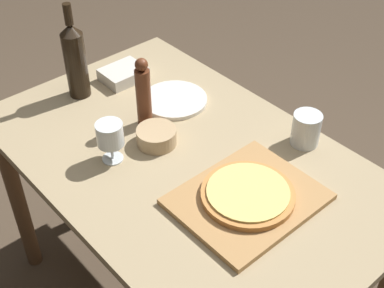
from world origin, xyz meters
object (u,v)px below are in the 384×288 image
wine_glass (110,135)px  small_bowl (157,136)px  wine_bottle (75,59)px  pepper_mill (143,94)px  pizza (248,194)px

wine_glass → small_bowl: bearing=-10.8°
wine_bottle → pepper_mill: (0.07, -0.29, -0.02)m
pepper_mill → wine_glass: bearing=-157.4°
wine_bottle → wine_glass: 0.39m
wine_glass → small_bowl: 0.17m
pizza → pepper_mill: pepper_mill is taller
wine_glass → small_bowl: size_ratio=1.05×
pizza → small_bowl: bearing=94.6°
wine_bottle → wine_glass: (-0.12, -0.37, -0.05)m
pepper_mill → small_bowl: bearing=-108.4°
pepper_mill → wine_glass: (-0.18, -0.08, -0.03)m
pepper_mill → pizza: bearing=-90.6°
pizza → wine_glass: 0.44m
wine_glass → small_bowl: wine_glass is taller
wine_bottle → pizza: bearing=-85.3°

